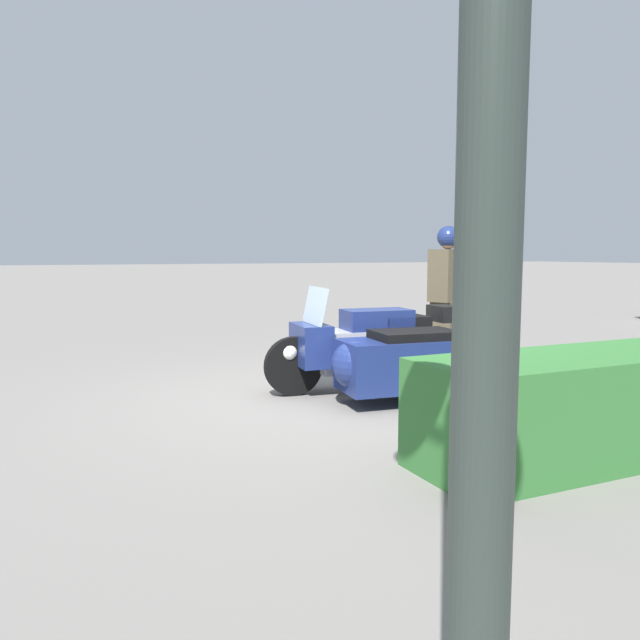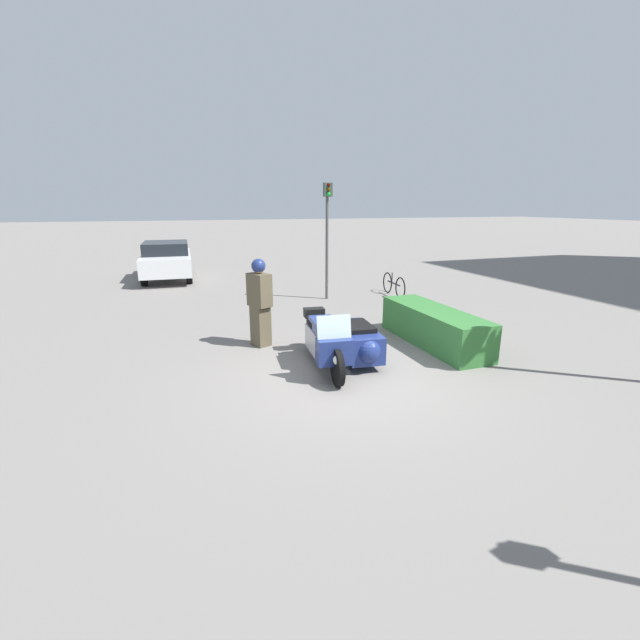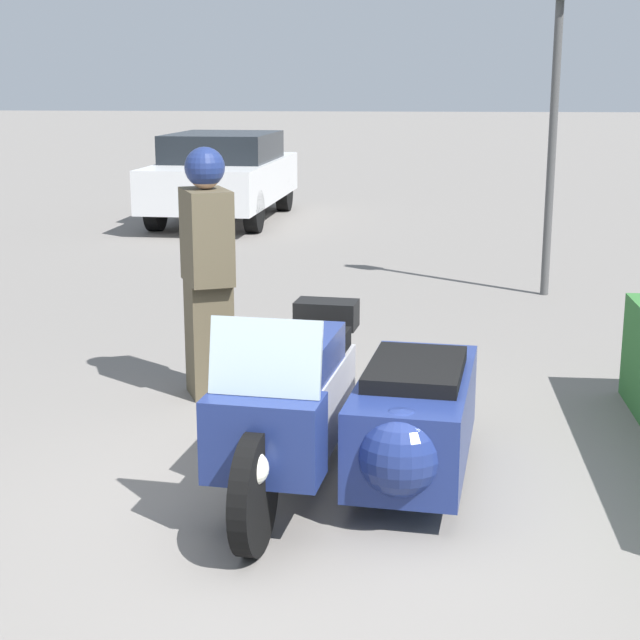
{
  "view_description": "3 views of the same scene",
  "coord_description": "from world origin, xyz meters",
  "px_view_note": "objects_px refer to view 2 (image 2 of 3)",
  "views": [
    {
      "loc": [
        2.71,
        5.65,
        1.5
      ],
      "look_at": [
        0.01,
        -0.23,
        0.81
      ],
      "focal_mm": 35.0,
      "sensor_mm": 36.0,
      "label": 1
    },
    {
      "loc": [
        6.41,
        -2.84,
        2.93
      ],
      "look_at": [
        -0.26,
        -0.5,
        1.01
      ],
      "focal_mm": 24.0,
      "sensor_mm": 36.0,
      "label": 2
    },
    {
      "loc": [
        4.73,
        0.42,
        2.3
      ],
      "look_at": [
        -0.95,
        -0.16,
        0.91
      ],
      "focal_mm": 55.0,
      "sensor_mm": 36.0,
      "label": 3
    }
  ],
  "objects_px": {
    "parked_car_background": "(167,259)",
    "officer_rider": "(260,301)",
    "hedge_bush_curbside": "(434,327)",
    "traffic_light_far": "(327,225)",
    "bicycle_parked": "(394,285)",
    "police_motorcycle": "(343,341)"
  },
  "relations": [
    {
      "from": "police_motorcycle",
      "to": "hedge_bush_curbside",
      "type": "height_order",
      "value": "police_motorcycle"
    },
    {
      "from": "police_motorcycle",
      "to": "traffic_light_far",
      "type": "height_order",
      "value": "traffic_light_far"
    },
    {
      "from": "traffic_light_far",
      "to": "bicycle_parked",
      "type": "distance_m",
      "value": 3.03
    },
    {
      "from": "police_motorcycle",
      "to": "officer_rider",
      "type": "relative_size",
      "value": 1.36
    },
    {
      "from": "officer_rider",
      "to": "bicycle_parked",
      "type": "relative_size",
      "value": 1.07
    },
    {
      "from": "police_motorcycle",
      "to": "bicycle_parked",
      "type": "height_order",
      "value": "police_motorcycle"
    },
    {
      "from": "hedge_bush_curbside",
      "to": "parked_car_background",
      "type": "height_order",
      "value": "parked_car_background"
    },
    {
      "from": "traffic_light_far",
      "to": "parked_car_background",
      "type": "bearing_deg",
      "value": -139.74
    },
    {
      "from": "hedge_bush_curbside",
      "to": "parked_car_background",
      "type": "relative_size",
      "value": 0.67
    },
    {
      "from": "bicycle_parked",
      "to": "parked_car_background",
      "type": "bearing_deg",
      "value": -125.16
    },
    {
      "from": "police_motorcycle",
      "to": "traffic_light_far",
      "type": "xyz_separation_m",
      "value": [
        -5.54,
        1.73,
        1.86
      ]
    },
    {
      "from": "hedge_bush_curbside",
      "to": "bicycle_parked",
      "type": "height_order",
      "value": "hedge_bush_curbside"
    },
    {
      "from": "traffic_light_far",
      "to": "bicycle_parked",
      "type": "bearing_deg",
      "value": 85.65
    },
    {
      "from": "parked_car_background",
      "to": "police_motorcycle",
      "type": "bearing_deg",
      "value": -162.89
    },
    {
      "from": "police_motorcycle",
      "to": "traffic_light_far",
      "type": "bearing_deg",
      "value": 168.75
    },
    {
      "from": "parked_car_background",
      "to": "officer_rider",
      "type": "bearing_deg",
      "value": -167.29
    },
    {
      "from": "officer_rider",
      "to": "hedge_bush_curbside",
      "type": "xyz_separation_m",
      "value": [
        1.14,
        3.53,
        -0.59
      ]
    },
    {
      "from": "police_motorcycle",
      "to": "parked_car_background",
      "type": "distance_m",
      "value": 11.67
    },
    {
      "from": "hedge_bush_curbside",
      "to": "parked_car_background",
      "type": "bearing_deg",
      "value": -153.64
    },
    {
      "from": "hedge_bush_curbside",
      "to": "bicycle_parked",
      "type": "bearing_deg",
      "value": 160.63
    },
    {
      "from": "police_motorcycle",
      "to": "parked_car_background",
      "type": "bearing_deg",
      "value": -158.83
    },
    {
      "from": "officer_rider",
      "to": "traffic_light_far",
      "type": "height_order",
      "value": "traffic_light_far"
    }
  ]
}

